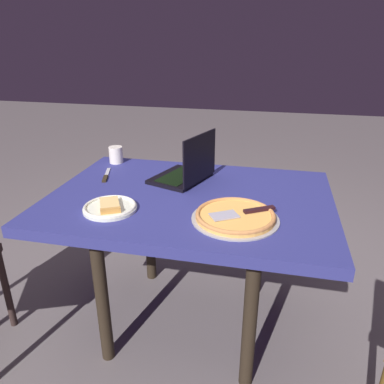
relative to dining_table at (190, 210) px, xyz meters
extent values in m
plane|color=slate|center=(0.00, 0.00, -0.65)|extent=(12.00, 12.00, 0.00)
cube|color=navy|center=(0.00, 0.00, 0.05)|extent=(1.28, 0.91, 0.05)
cylinder|color=black|center=(-0.32, -0.32, -0.31)|extent=(0.06, 0.06, 0.68)
cylinder|color=black|center=(0.32, -0.32, -0.31)|extent=(0.06, 0.06, 0.68)
cylinder|color=black|center=(-0.32, 0.32, -0.31)|extent=(0.06, 0.06, 0.68)
cylinder|color=black|center=(0.32, 0.32, -0.31)|extent=(0.06, 0.06, 0.68)
cube|color=black|center=(-0.10, 0.19, 0.08)|extent=(0.31, 0.35, 0.02)
cube|color=black|center=(-0.10, 0.19, 0.09)|extent=(0.21, 0.29, 0.00)
cube|color=black|center=(0.01, 0.15, 0.21)|extent=(0.10, 0.28, 0.23)
cube|color=#80BFE5|center=(0.01, 0.15, 0.21)|extent=(0.09, 0.25, 0.20)
cylinder|color=white|center=(-0.29, -0.23, 0.08)|extent=(0.23, 0.23, 0.01)
torus|color=silver|center=(-0.29, -0.23, 0.09)|extent=(0.22, 0.22, 0.01)
cube|color=#EEC073|center=(-0.29, -0.23, 0.10)|extent=(0.13, 0.15, 0.02)
cube|color=#CB8B40|center=(-0.26, -0.28, 0.10)|extent=(0.08, 0.05, 0.03)
cylinder|color=#A09C9F|center=(0.23, -0.20, 0.08)|extent=(0.35, 0.35, 0.01)
cylinder|color=#F0AD52|center=(0.23, -0.20, 0.09)|extent=(0.32, 0.32, 0.02)
torus|color=#CC8247|center=(0.23, -0.20, 0.10)|extent=(0.32, 0.32, 0.02)
cube|color=#AEA8B9|center=(0.19, -0.22, 0.10)|extent=(0.13, 0.12, 0.00)
cube|color=black|center=(0.32, -0.14, 0.10)|extent=(0.13, 0.09, 0.01)
cube|color=silver|center=(-0.49, 0.18, 0.08)|extent=(0.06, 0.16, 0.00)
cube|color=black|center=(-0.47, 0.10, 0.08)|extent=(0.05, 0.09, 0.01)
cylinder|color=white|center=(-0.52, 0.37, 0.12)|extent=(0.08, 0.08, 0.09)
cylinder|color=#512D13|center=(-0.52, 0.37, 0.15)|extent=(0.07, 0.07, 0.01)
cylinder|color=#2D201E|center=(-0.90, -0.24, -0.43)|extent=(0.03, 0.03, 0.44)
camera|label=1|loc=(0.35, -1.52, 0.76)|focal=34.75mm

